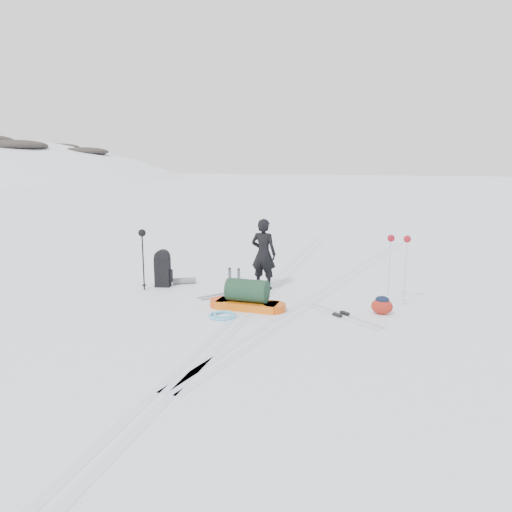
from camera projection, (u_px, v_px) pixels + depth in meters
The scene contains 13 objects.
ground at pixel (262, 297), 11.13m from camera, with size 200.00×200.00×0.00m, color white.
ski_tracks at pixel (299, 289), 11.74m from camera, with size 3.38×17.97×0.01m.
skier at pixel (264, 254), 11.69m from camera, with size 0.61×0.40×1.67m, color black.
pulk_sled at pixel (247, 298), 10.16m from camera, with size 1.63×0.57×0.62m.
expedition_rucksack at pixel (165, 269), 11.99m from camera, with size 0.84×0.78×0.90m.
ski_poles_black at pixel (142, 240), 11.52m from camera, with size 0.18×0.19×1.44m.
ski_poles_silver at pixel (399, 247), 10.32m from camera, with size 0.47×0.15×1.48m.
touring_skis_grey at pixel (233, 292), 11.42m from camera, with size 1.21×1.62×0.07m.
touring_skis_white at pixel (341, 316), 9.71m from camera, with size 1.80×1.40×0.07m.
rope_coil at pixel (223, 315), 9.68m from camera, with size 0.60×0.60×0.07m.
small_daypack at pixel (382, 305), 9.84m from camera, with size 0.48×0.39×0.36m.
thermos_pair at pixel (234, 274), 12.73m from camera, with size 0.31×0.19×0.30m.
stuff_sack at pixel (234, 291), 11.12m from camera, with size 0.42×0.32×0.25m.
Camera 1 is at (3.52, -10.17, 2.98)m, focal length 35.00 mm.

